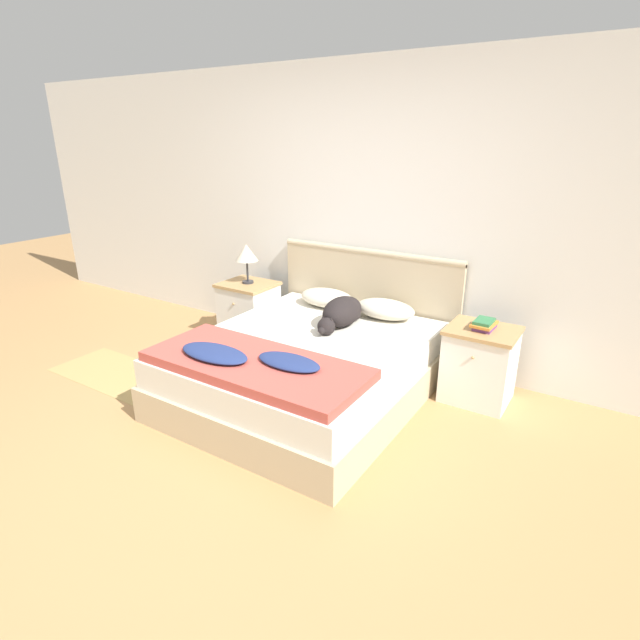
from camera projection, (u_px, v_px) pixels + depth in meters
ground_plane at (199, 459)px, 3.18m from camera, size 16.00×16.00×0.00m
wall_back at (362, 215)px, 4.42m from camera, size 9.00×0.06×2.55m
bed at (306, 369)px, 3.87m from camera, size 1.67×1.96×0.48m
headboard at (367, 300)px, 4.57m from camera, size 1.75×0.06×1.00m
nightstand_left at (249, 311)px, 4.96m from camera, size 0.51×0.46×0.59m
nightstand_right at (479, 364)px, 3.81m from camera, size 0.51×0.46×0.59m
pillow_left at (327, 298)px, 4.52m from camera, size 0.52×0.32×0.16m
pillow_right at (385, 309)px, 4.22m from camera, size 0.52×0.32×0.16m
quilt at (253, 363)px, 3.30m from camera, size 1.53×0.65×0.12m
dog at (341, 313)px, 4.03m from camera, size 0.27×0.63×0.24m
book_stack at (484, 324)px, 3.70m from camera, size 0.16×0.23×0.07m
table_lamp at (246, 254)px, 4.76m from camera, size 0.22×0.22×0.38m
rug at (119, 374)px, 4.31m from camera, size 1.22×0.58×0.00m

